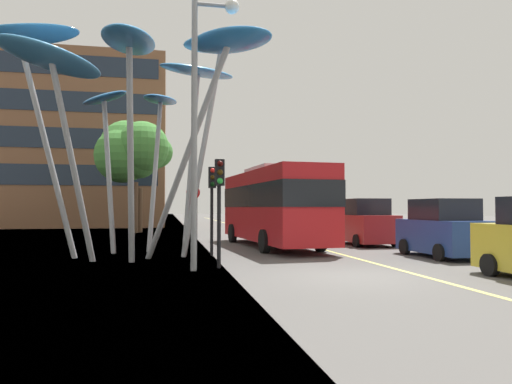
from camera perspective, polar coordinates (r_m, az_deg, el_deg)
The scene contains 14 objects.
ground at distance 12.73m, azimuth 9.04°, elevation -10.43°, with size 120.00×240.00×0.10m.
red_bus at distance 21.85m, azimuth 2.02°, elevation -1.37°, with size 3.27×10.40×3.74m.
leaf_sculpture at distance 17.95m, azimuth -13.80°, elevation 13.81°, with size 10.98×11.33×8.63m.
traffic_light_kerb_near at distance 14.18m, azimuth -4.50°, elevation 0.36°, with size 0.28×0.42×3.30m.
traffic_light_kerb_far at distance 17.86m, azimuth -5.39°, elevation 0.08°, with size 0.28×0.42×3.38m.
traffic_light_island_mid at distance 25.95m, azimuth -7.29°, elevation -0.00°, with size 0.28×0.42×3.71m.
car_parked_mid at distance 18.70m, azimuth 21.98°, elevation -4.32°, with size 2.08×3.85×2.16m.
car_parked_far at distance 23.58m, azimuth 13.14°, elevation -3.75°, with size 2.09×4.08×2.26m.
car_side_street at distance 28.65m, azimuth 8.37°, elevation -3.41°, with size 2.07×3.90×2.31m.
street_lamp at distance 14.16m, azimuth -6.36°, elevation 11.44°, with size 1.43×0.44×8.12m.
tree_pavement_near at distance 36.00m, azimuth -13.76°, elevation 4.71°, with size 4.29×4.99×7.96m.
tree_pavement_far at distance 34.75m, azimuth -15.13°, elevation 4.86°, with size 5.26×4.84×8.17m.
no_entry_sign at distance 20.47m, azimuth -7.71°, elevation -1.86°, with size 0.60×0.12×2.79m.
backdrop_building at distance 51.86m, azimuth -22.18°, elevation 5.10°, with size 19.96×15.96×16.04m.
Camera 1 is at (-4.99, -11.84, 1.85)m, focal length 32.71 mm.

